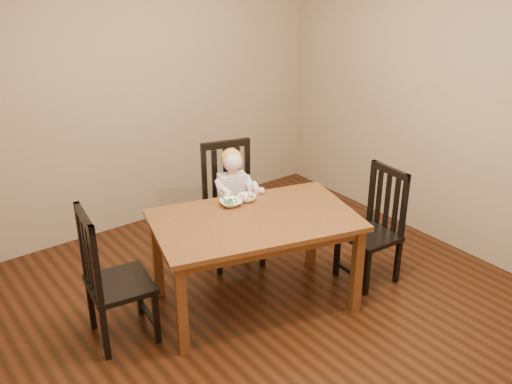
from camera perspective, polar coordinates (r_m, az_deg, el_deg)
room at (r=3.86m, az=1.43°, el=4.68°), size 4.01×4.01×2.71m
dining_table at (r=4.24m, az=-0.12°, el=-3.65°), size 1.67×1.26×0.74m
chair_child at (r=4.95m, az=-2.48°, el=-1.37°), size 0.56×0.55×1.06m
chair_left at (r=4.08m, az=-14.23°, el=-8.45°), size 0.48×0.50×1.02m
chair_right at (r=4.76m, az=11.72°, el=-3.52°), size 0.43×0.45×0.97m
toddler at (r=4.84m, az=-2.30°, el=-0.19°), size 0.40×0.46×0.53m
bowl_peas at (r=4.39m, az=-2.53°, el=-1.08°), size 0.21×0.21×0.04m
bowl_veg at (r=4.47m, az=-0.92°, el=-0.59°), size 0.16×0.16×0.05m
fork at (r=4.35m, az=-2.95°, el=-0.99°), size 0.04×0.11×0.04m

